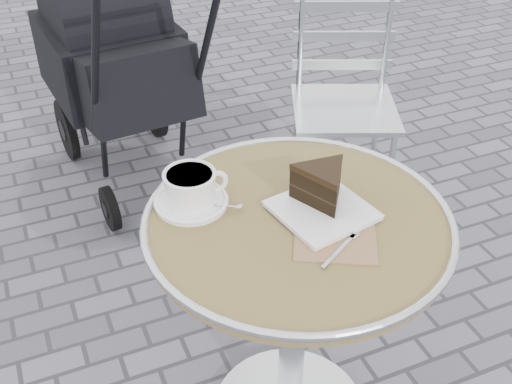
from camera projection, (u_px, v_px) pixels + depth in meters
name	position (u px, v px, depth m)	size (l,w,h in m)	color
cafe_table	(296.00, 272.00, 1.56)	(0.72, 0.72, 0.74)	silver
cappuccino_set	(191.00, 191.00, 1.49)	(0.18, 0.17, 0.09)	white
cake_plate_set	(323.00, 191.00, 1.47)	(0.25, 0.34, 0.11)	#956A51
bistro_chair	(344.00, 77.00, 2.49)	(0.52, 0.52, 0.88)	silver
baby_stroller	(119.00, 74.00, 2.68)	(0.55, 1.05, 1.05)	black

